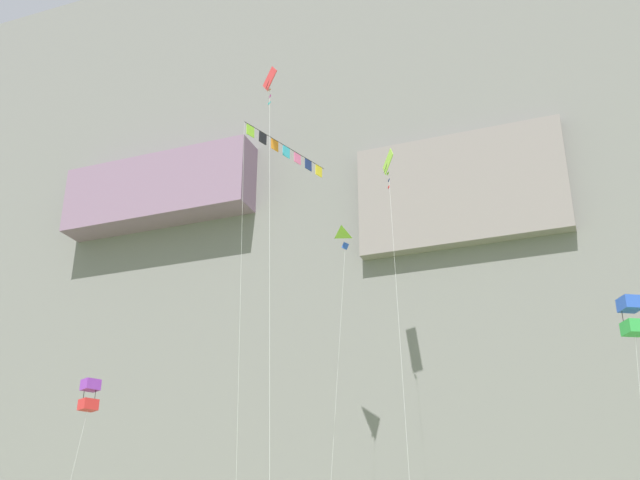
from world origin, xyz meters
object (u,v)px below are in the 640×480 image
object	(u,v)px
kite_box_far_right	(89,395)
kite_box_low_right	(632,316)
kite_delta_high_center	(351,252)
kite_diamond_high_right	(270,92)
kite_diamond_high_left	(388,168)
kite_banner_low_center	(285,159)

from	to	relation	value
kite_box_far_right	kite_box_low_right	bearing A→B (deg)	5.35
kite_box_far_right	kite_delta_high_center	bearing A→B (deg)	10.74
kite_diamond_high_right	kite_delta_high_center	distance (m)	14.22
kite_diamond_high_left	kite_diamond_high_right	bearing A→B (deg)	-101.39
kite_banner_low_center	kite_box_far_right	world-z (taller)	kite_banner_low_center
kite_diamond_high_right	kite_box_far_right	distance (m)	23.81
kite_delta_high_center	kite_box_far_right	size ratio (longest dim) A/B	1.63
kite_diamond_high_left	kite_box_low_right	xyz separation A→B (m)	(13.58, 0.25, -11.89)
kite_delta_high_center	kite_box_far_right	bearing A→B (deg)	-169.26
kite_diamond_high_left	kite_box_far_right	world-z (taller)	kite_diamond_high_left
kite_diamond_high_right	kite_box_low_right	bearing A→B (deg)	39.90
kite_box_low_right	kite_delta_high_center	xyz separation A→B (m)	(-16.42, 0.11, 6.30)
kite_banner_low_center	kite_box_far_right	xyz separation A→B (m)	(-16.71, 7.09, -10.49)
kite_banner_low_center	kite_diamond_high_left	world-z (taller)	kite_diamond_high_left
kite_banner_low_center	kite_diamond_high_right	size ratio (longest dim) A/B	0.88
kite_diamond_high_left	kite_box_low_right	size ratio (longest dim) A/B	1.78
kite_delta_high_center	kite_banner_low_center	bearing A→B (deg)	-92.21
kite_box_low_right	kite_box_far_right	bearing A→B (deg)	-174.65
kite_banner_low_center	kite_box_far_right	distance (m)	20.96
kite_banner_low_center	kite_diamond_high_left	size ratio (longest dim) A/B	0.83
kite_banner_low_center	kite_diamond_high_right	bearing A→B (deg)	-80.70
kite_banner_low_center	kite_box_low_right	world-z (taller)	kite_banner_low_center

